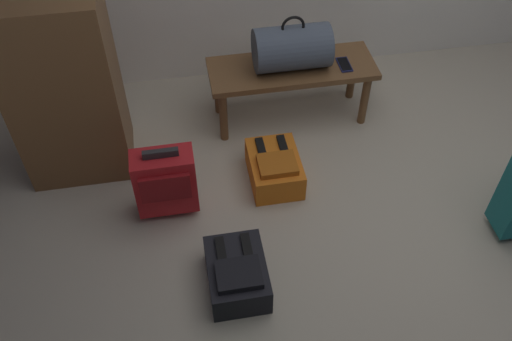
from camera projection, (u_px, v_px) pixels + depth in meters
name	position (u px, v px, depth m)	size (l,w,h in m)	color
ground_plane	(405.00, 232.00, 2.98)	(6.60, 6.60, 0.00)	#B2A893
bench	(292.00, 74.00, 3.38)	(1.00, 0.36, 0.40)	brown
duffel_bag_slate	(292.00, 48.00, 3.23)	(0.44, 0.26, 0.34)	#475160
cell_phone	(344.00, 64.00, 3.34)	(0.07, 0.14, 0.01)	#191E4C
suitcase_small_red	(165.00, 181.00, 2.91)	(0.32, 0.19, 0.46)	red
backpack_orange	(275.00, 168.00, 3.17)	(0.28, 0.38, 0.21)	orange
backpack_dark	(237.00, 274.00, 2.69)	(0.28, 0.38, 0.21)	black
side_cabinet	(64.00, 86.00, 2.96)	(0.56, 0.44, 1.10)	brown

